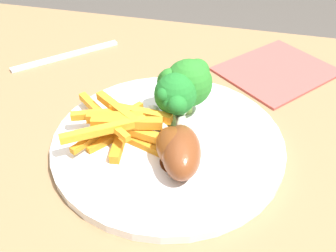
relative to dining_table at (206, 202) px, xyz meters
The scene contains 9 objects.
dining_table is the anchor object (origin of this frame).
dinner_plate 0.12m from the dining_table, behind, with size 0.29×0.29×0.01m, color white.
broccoli_floret_front 0.17m from the dining_table, 155.89° to the left, with size 0.05×0.06×0.07m.
broccoli_floret_middle 0.18m from the dining_table, 129.78° to the left, with size 0.07×0.07×0.08m.
carrot_fries_pile 0.18m from the dining_table, behind, with size 0.16×0.12×0.04m.
chicken_drumstick_near 0.15m from the dining_table, 123.74° to the right, with size 0.06×0.14×0.04m.
chicken_drumstick_far 0.15m from the dining_table, 132.40° to the right, with size 0.09×0.11×0.04m.
fork 0.35m from the dining_table, 148.42° to the left, with size 0.19×0.01×0.01m, color silver.
napkin 0.25m from the dining_table, 70.47° to the left, with size 0.17×0.14×0.00m, color #B74C47.
Camera 1 is at (0.03, -0.36, 1.05)m, focal length 40.98 mm.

